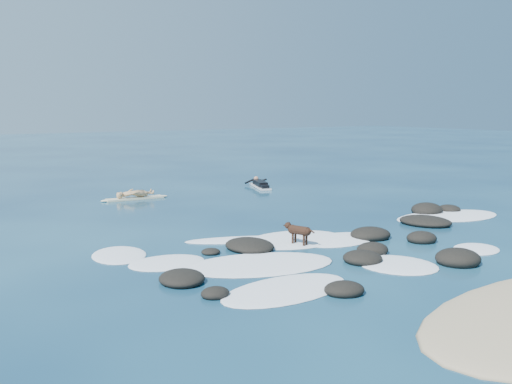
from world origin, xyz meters
TOP-DOWN VIEW (x-y plane):
  - ground at (0.00, 0.00)m, footprint 160.00×160.00m
  - reef_rocks at (0.76, -1.46)m, footprint 13.89×6.79m
  - breaking_foam at (-0.66, -1.00)m, footprint 15.37×7.25m
  - standing_surfer_rig at (-2.65, 10.10)m, footprint 3.04×0.63m
  - paddling_surfer_rig at (4.08, 10.34)m, footprint 1.53×2.68m
  - dog at (-1.68, -0.62)m, footprint 0.53×1.05m

SIDE VIEW (x-z plane):
  - ground at x=0.00m, z-range 0.00..0.00m
  - breaking_foam at x=-0.66m, z-range -0.05..0.07m
  - reef_rocks at x=0.76m, z-range -0.17..0.38m
  - paddling_surfer_rig at x=4.08m, z-range -0.07..0.39m
  - dog at x=-1.68m, z-range 0.11..0.81m
  - standing_surfer_rig at x=-2.65m, z-range -0.18..1.55m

